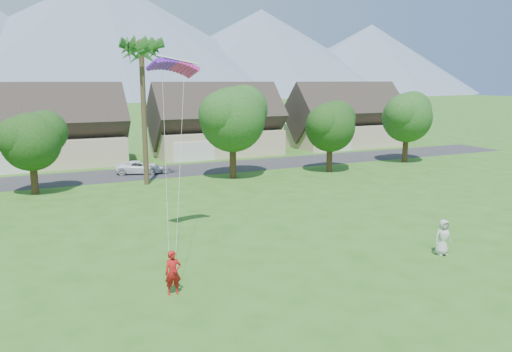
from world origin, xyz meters
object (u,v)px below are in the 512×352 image
watcher (443,237)px  parafoil_kite (173,65)px  kite_flyer (173,273)px  parked_car (140,167)px

watcher → parafoil_kite: size_ratio=0.66×
kite_flyer → parked_car: size_ratio=0.43×
watcher → parafoil_kite: 16.81m
kite_flyer → watcher: size_ratio=1.01×
parked_car → parafoil_kite: 24.16m
parked_car → parafoil_kite: parafoil_kite is taller
kite_flyer → watcher: kite_flyer is taller
kite_flyer → parafoil_kite: parafoil_kite is taller
watcher → parafoil_kite: bearing=155.9°
parafoil_kite → watcher: bearing=-49.0°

